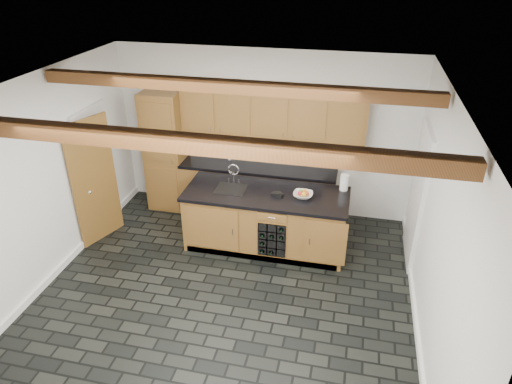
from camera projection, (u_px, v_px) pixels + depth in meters
ground at (225, 295)px, 6.19m from camera, size 5.00×5.00×0.00m
room_shell at (226, 177)px, 5.94m from camera, size 5.01×5.00×5.00m
back_cabinetry at (238, 160)px, 7.72m from camera, size 3.65×0.62×2.20m
island at (266, 220)px, 7.01m from camera, size 2.48×0.96×0.93m
faucet at (231, 186)px, 6.92m from camera, size 0.45×0.40×0.34m
kitchen_scale at (277, 194)px, 6.71m from camera, size 0.20×0.15×0.05m
fruit_bowl at (303, 195)px, 6.67m from camera, size 0.29×0.29×0.07m
fruit_cluster at (303, 193)px, 6.65m from camera, size 0.16×0.17×0.07m
paper_towel at (344, 182)px, 6.83m from camera, size 0.12×0.12×0.25m
mug at (230, 157)px, 7.84m from camera, size 0.10×0.10×0.09m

